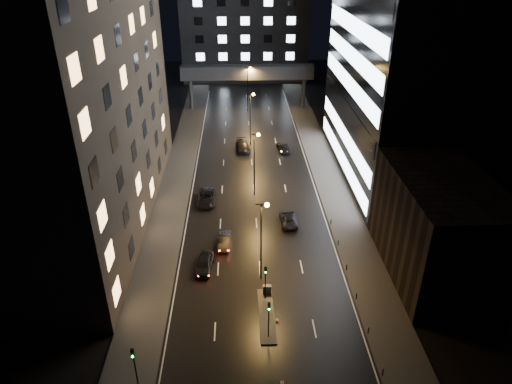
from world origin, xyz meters
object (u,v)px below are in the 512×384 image
car_away_b (224,241)px  car_toward_b (283,147)px  car_away_c (207,198)px  utility_cabinet (267,290)px  car_away_a (205,264)px  car_away_d (243,146)px  car_toward_a (288,219)px

car_away_b → car_toward_b: size_ratio=0.89×
car_away_c → utility_cabinet: size_ratio=5.09×
car_away_a → utility_cabinet: size_ratio=4.19×
car_toward_b → utility_cabinet: car_toward_b is taller
car_away_b → car_toward_b: (10.42, 30.14, -0.01)m
car_away_a → car_away_d: car_away_d is taller
car_away_d → car_toward_b: car_away_d is taller
car_away_b → utility_cabinet: car_away_b is taller
car_away_a → car_away_b: bearing=70.9°
car_toward_b → utility_cabinet: size_ratio=4.31×
car_toward_a → car_toward_b: bearing=-95.8°
car_away_b → car_away_c: size_ratio=0.75×
car_away_c → car_toward_b: (13.29, 18.84, -0.09)m
utility_cabinet → car_toward_b: bearing=88.1°
car_away_c → car_toward_b: 23.06m
car_away_c → car_away_b: bearing=-75.8°
car_toward_a → car_toward_b: 25.19m
car_away_b → car_away_c: car_away_c is taller
car_away_d → car_away_a: bearing=-106.1°
car_away_c → car_away_d: bearing=73.5°
car_away_b → car_toward_a: (8.75, 5.01, -0.04)m
utility_cabinet → car_away_d: bearing=99.0°
car_away_a → car_away_d: bearing=87.8°
car_away_d → utility_cabinet: (2.06, -40.12, -0.10)m
car_away_c → car_away_d: 20.14m
car_toward_a → utility_cabinet: (-3.85, -14.51, 0.04)m
car_away_c → car_toward_a: 13.21m
car_away_b → utility_cabinet: bearing=-58.1°
car_toward_a → car_away_d: bearing=-79.0°
car_away_b → car_toward_b: 31.90m
car_toward_b → car_toward_a: bearing=78.9°
car_toward_a → car_away_a: bearing=39.8°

